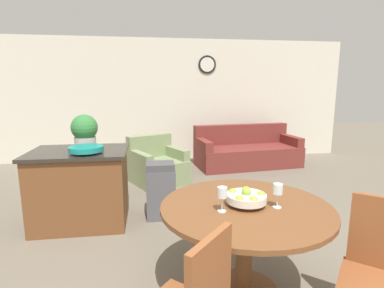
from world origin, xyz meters
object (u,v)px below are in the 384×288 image
Objects in this scene: dining_table at (245,226)px; fruit_bowl at (246,197)px; teal_bowl at (86,149)px; armchair at (157,166)px; dining_chair_near_right at (378,267)px; couch at (247,152)px; wine_glass_right at (278,190)px; wine_glass_left at (222,194)px; trash_bin at (161,190)px; potted_plant at (85,130)px; kitchen_island at (81,187)px.

dining_table is 4.26× the size of fruit_bowl.
teal_bowl is 0.34× the size of armchair.
teal_bowl is at bearing 0.06° from dining_chair_near_right.
dining_chair_near_right is at bearing -104.40° from couch.
wine_glass_right is at bearing -112.12° from couch.
wine_glass_left is 3.20m from armchair.
couch is at bearing 74.47° from wine_glass_right.
wine_glass_right is 0.26× the size of trash_bin.
wine_glass_left is 1.88m from teal_bowl.
wine_glass_left is (-0.92, 0.43, 0.38)m from dining_chair_near_right.
fruit_bowl is at bearing -105.75° from armchair.
potted_plant reaches higher than dining_chair_near_right.
dining_table is at bearing -115.28° from couch.
fruit_bowl is 0.28× the size of armchair.
fruit_bowl reaches higher than dining_table.
couch is at bearing -56.45° from dining_chair_near_right.
wine_glass_left reaches higher than armchair.
couch reaches higher than armchair.
trash_bin is (-0.80, 1.63, -0.53)m from wine_glass_right.
dining_table is at bearing -44.69° from kitchen_island.
armchair is at bearing 96.95° from wine_glass_left.
dining_table is 1.39× the size of dining_chair_near_right.
trash_bin is at bearing 1.51° from kitchen_island.
couch is at bearing 71.31° from dining_table.
wine_glass_left is 0.17× the size of kitchen_island.
dining_chair_near_right is at bearing -41.72° from wine_glass_right.
couch is (2.82, 2.16, -0.82)m from potted_plant.
teal_bowl is at bearing -54.86° from kitchen_island.
armchair is (-1.30, 3.55, -0.23)m from dining_chair_near_right.
wine_glass_right is 0.46× the size of potted_plant.
kitchen_island reaches higher than armchair.
armchair is at bearing -28.50° from dining_chair_near_right.
couch is at bearing 69.03° from wine_glass_left.
couch is (1.32, 3.90, -0.52)m from fruit_bowl.
dining_table is 2.36m from potted_plant.
dining_chair_near_right is 3.05m from kitchen_island.
potted_plant is at bearing 130.76° from dining_table.
couch is at bearing -2.15° from armchair.
wine_glass_left reaches higher than trash_bin.
fruit_bowl is at bearing -44.71° from kitchen_island.
potted_plant is (-1.50, 1.74, 0.30)m from fruit_bowl.
armchair is at bearing 90.04° from trash_bin.
trash_bin is 3.03m from couch.
wine_glass_right is 0.17× the size of armchair.
teal_bowl reaches higher than trash_bin.
teal_bowl is 3.80m from couch.
fruit_bowl is (0.00, -0.00, 0.23)m from dining_table.
wine_glass_right reaches higher than dining_table.
potted_plant is 1.20m from trash_bin.
kitchen_island is (-1.54, 1.53, -0.36)m from fruit_bowl.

